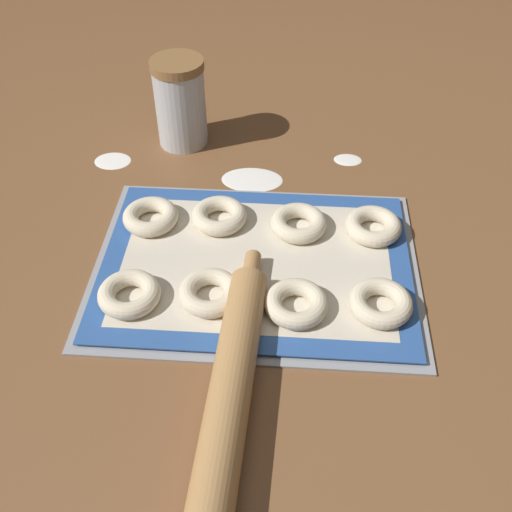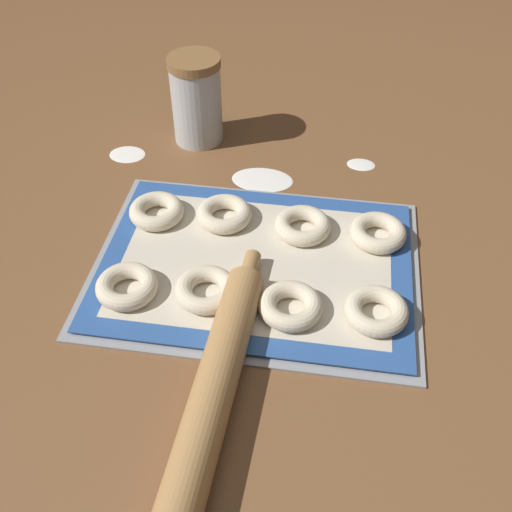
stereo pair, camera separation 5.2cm
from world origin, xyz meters
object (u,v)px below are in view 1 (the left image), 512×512
object	(u,v)px
bagel_front_far_left	(129,294)
bagel_front_mid_right	(296,304)
bagel_back_mid_right	(299,223)
bagel_back_far_right	(373,226)
flour_canister	(180,103)
bagel_back_mid_left	(219,216)
bagel_front_far_right	(381,303)
bagel_front_mid_left	(210,292)
bagel_back_far_left	(151,217)
rolling_pin	(230,394)
baking_tray	(256,265)

from	to	relation	value
bagel_front_far_left	bagel_front_mid_right	size ratio (longest dim) A/B	1.00
bagel_front_mid_right	bagel_back_mid_right	world-z (taller)	same
bagel_front_far_left	bagel_back_far_right	bearing A→B (deg)	25.64
flour_canister	bagel_back_mid_left	bearing A→B (deg)	-68.41
bagel_front_mid_right	bagel_back_mid_left	size ratio (longest dim) A/B	1.00
bagel_front_mid_right	bagel_back_mid_left	xyz separation A→B (m)	(-0.12, 0.18, 0.00)
bagel_front_far_right	bagel_back_mid_left	bearing A→B (deg)	145.03
bagel_front_mid_left	flour_canister	distance (m)	0.42
bagel_back_mid_left	flour_canister	distance (m)	0.27
bagel_back_mid_right	bagel_back_far_right	xyz separation A→B (m)	(0.12, 0.00, 0.00)
bagel_back_far_left	rolling_pin	world-z (taller)	rolling_pin
bagel_front_far_left	bagel_back_mid_left	size ratio (longest dim) A/B	1.00
bagel_back_mid_left	bagel_back_far_right	bearing A→B (deg)	-1.96
bagel_front_far_left	bagel_front_far_right	distance (m)	0.34
bagel_back_far_right	bagel_front_far_left	bearing A→B (deg)	-154.36
bagel_back_far_left	bagel_back_mid_left	xyz separation A→B (m)	(0.11, 0.01, 0.00)
bagel_back_mid_left	flour_canister	bearing A→B (deg)	111.59
rolling_pin	baking_tray	bearing A→B (deg)	86.44
bagel_front_mid_right	rolling_pin	xyz separation A→B (m)	(-0.08, -0.15, 0.00)
bagel_front_far_left	bagel_front_mid_left	bearing A→B (deg)	5.36
bagel_front_far_right	rolling_pin	bearing A→B (deg)	-140.10
bagel_back_mid_left	baking_tray	bearing A→B (deg)	-53.67
bagel_back_mid_left	bagel_back_far_right	world-z (taller)	same
bagel_front_far_right	rolling_pin	xyz separation A→B (m)	(-0.19, -0.16, 0.00)
bagel_front_mid_left	bagel_front_far_right	xyz separation A→B (m)	(0.23, -0.00, 0.00)
bagel_back_far_left	bagel_back_mid_right	distance (m)	0.23
bagel_front_far_left	bagel_back_far_left	world-z (taller)	same
bagel_back_far_right	bagel_front_far_right	bearing A→B (deg)	-90.52
bagel_back_far_left	bagel_front_mid_right	bearing A→B (deg)	-35.61
bagel_front_mid_right	flour_canister	world-z (taller)	flour_canister
bagel_front_far_left	bagel_front_mid_left	world-z (taller)	same
bagel_back_far_left	bagel_front_far_right	bearing A→B (deg)	-24.47
flour_canister	bagel_front_mid_left	bearing A→B (deg)	-75.99
flour_canister	rolling_pin	size ratio (longest dim) A/B	0.34
bagel_front_mid_right	bagel_back_mid_right	size ratio (longest dim) A/B	1.00
bagel_back_far_left	bagel_back_far_right	xyz separation A→B (m)	(0.35, 0.00, 0.00)
baking_tray	bagel_back_mid_left	size ratio (longest dim) A/B	5.51
bagel_front_mid_left	bagel_back_mid_right	distance (m)	0.20
bagel_back_mid_left	bagel_back_far_left	bearing A→B (deg)	-175.06
baking_tray	bagel_back_far_right	distance (m)	0.19
rolling_pin	bagel_back_far_right	bearing A→B (deg)	58.94
baking_tray	bagel_back_mid_right	xyz separation A→B (m)	(0.06, 0.08, 0.02)
baking_tray	flour_canister	xyz separation A→B (m)	(-0.16, 0.33, 0.08)
bagel_back_far_left	flour_canister	bearing A→B (deg)	87.15
bagel_front_mid_left	bagel_back_far_left	bearing A→B (deg)	126.32
bagel_front_mid_right	rolling_pin	bearing A→B (deg)	-116.71
bagel_front_mid_left	bagel_back_far_left	xyz separation A→B (m)	(-0.11, 0.15, 0.00)
bagel_front_far_right	flour_canister	xyz separation A→B (m)	(-0.33, 0.41, 0.06)
bagel_back_mid_left	bagel_front_far_left	bearing A→B (deg)	-121.10
baking_tray	bagel_back_far_left	size ratio (longest dim) A/B	5.51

